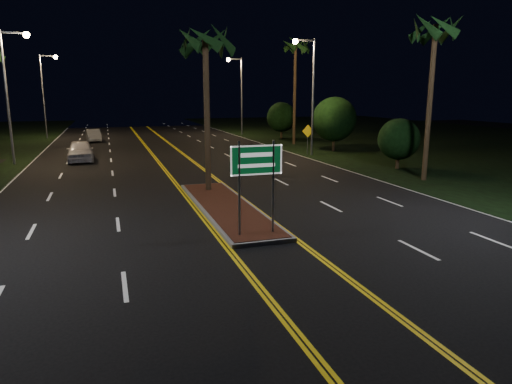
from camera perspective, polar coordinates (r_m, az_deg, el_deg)
name	(u,v)px	position (r m, az deg, el deg)	size (l,w,h in m)	color
ground	(287,266)	(13.34, 3.85, -9.22)	(120.00, 120.00, 0.00)	black
grass_right	(472,143)	(50.59, 25.44, 5.50)	(40.00, 110.00, 0.01)	black
median_island	(226,207)	(19.67, -3.77, -1.90)	(2.25, 10.25, 0.17)	gray
highway_sign	(256,169)	(15.25, 0.06, 2.91)	(1.80, 0.08, 3.20)	gray
streetlight_left_mid	(12,82)	(36.00, -28.25, 12.04)	(1.91, 0.44, 9.00)	gray
streetlight_left_far	(46,86)	(55.82, -24.76, 11.91)	(1.91, 0.44, 9.00)	gray
streetlight_right_mid	(309,83)	(36.84, 6.62, 13.34)	(1.91, 0.44, 9.00)	gray
streetlight_right_far	(239,87)	(55.65, -2.20, 12.99)	(1.91, 0.44, 9.00)	gray
palm_median	(205,41)	(22.62, -6.36, 18.24)	(2.40, 2.40, 8.30)	#382819
palm_right_near	(435,30)	(27.73, 21.52, 18.32)	(2.40, 2.40, 9.30)	#382819
palm_right_far	(295,47)	(45.24, 4.96, 17.57)	(2.40, 2.40, 10.30)	#382819
shrub_near	(399,139)	(31.46, 17.43, 6.31)	(2.70, 2.70, 3.30)	#382819
shrub_mid	(334,119)	(40.18, 9.77, 8.97)	(3.78, 3.78, 4.62)	#382819
shrub_far	(281,117)	(51.03, 3.20, 9.33)	(3.24, 3.24, 3.96)	#382819
car_near	(80,149)	(35.98, -21.13, 5.03)	(2.29, 5.34, 1.78)	silver
car_far	(93,134)	(50.64, -19.65, 6.80)	(1.87, 4.35, 1.45)	silver
warning_sign	(308,135)	(37.40, 6.49, 7.06)	(1.01, 0.11, 2.42)	gray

